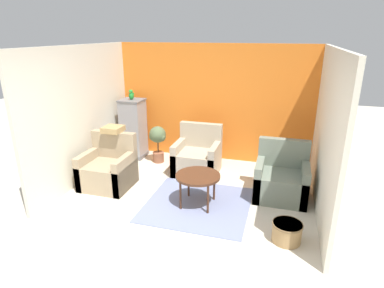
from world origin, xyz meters
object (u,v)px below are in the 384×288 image
Objects in this scene: armchair_right at (281,180)px; wicker_basket at (287,231)px; armchair_middle at (197,158)px; potted_plant at (158,139)px; coffee_table at (198,178)px; armchair_left at (108,170)px; birdcage at (133,129)px; parrot at (131,95)px.

armchair_right reaches higher than wicker_basket.
armchair_middle reaches higher than potted_plant.
coffee_table is at bearing 156.97° from wicker_basket.
armchair_right is at bearing 95.59° from wicker_basket.
armchair_left reaches higher than wicker_basket.
birdcage is 3.23× the size of wicker_basket.
parrot is (-0.20, 1.47, 1.09)m from armchair_left.
parrot is at bearing 138.92° from coffee_table.
parrot is 4.22m from wicker_basket.
wicker_basket is at bearing -46.37° from armchair_middle.
parrot is 0.28× the size of potted_plant.
birdcage reaches higher than coffee_table.
birdcage is at bearing 145.63° from wicker_basket.
wicker_basket is (2.70, -2.12, -0.37)m from potted_plant.
potted_plant is (-2.58, 0.87, 0.21)m from armchair_right.
armchair_left is 1.00× the size of armchair_middle.
armchair_right is 1.72m from armchair_middle.
birdcage is (-1.93, 1.68, 0.16)m from coffee_table.
armchair_right reaches higher than coffee_table.
armchair_right is 1.20× the size of potted_plant.
armchair_right is 4.31× the size of parrot.
parrot reaches higher than birdcage.
armchair_right and armchair_middle have the same top height.
birdcage is 0.66m from potted_plant.
birdcage is at bearing 97.79° from armchair_left.
armchair_middle reaches higher than coffee_table.
birdcage is 5.91× the size of parrot.
parrot is at bearing 166.25° from potted_plant.
armchair_middle is 1.97m from parrot.
armchair_left and armchair_right have the same top height.
coffee_table is 1.30m from armchair_middle.
birdcage is 1.64× the size of potted_plant.
birdcage is at bearing 164.27° from armchair_middle.
parrot reaches higher than armchair_middle.
parrot is at bearing 145.61° from wicker_basket.
armchair_left is 1.00× the size of armchair_right.
coffee_table is at bearing -152.60° from armchair_right.
armchair_right is 1.00× the size of armchair_middle.
wicker_basket is at bearing -34.39° from parrot.
armchair_left is 3.04m from armchair_right.
potted_plant is at bearing 161.32° from armchair_right.
armchair_left is 1.40m from potted_plant.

